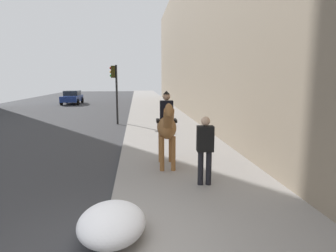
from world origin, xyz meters
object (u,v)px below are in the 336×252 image
at_px(mounted_horse_near, 167,126).
at_px(car_near_lane, 72,97).
at_px(traffic_light_near_curb, 115,85).
at_px(pedestrian_greeting, 205,146).

distance_m(mounted_horse_near, car_near_lane, 25.11).
height_order(mounted_horse_near, car_near_lane, mounted_horse_near).
bearing_deg(traffic_light_near_curb, car_near_lane, 21.08).
height_order(mounted_horse_near, pedestrian_greeting, mounted_horse_near).
height_order(car_near_lane, traffic_light_near_curb, traffic_light_near_curb).
xyz_separation_m(mounted_horse_near, car_near_lane, (23.87, 7.78, -0.60)).
bearing_deg(pedestrian_greeting, mounted_horse_near, 31.05).
xyz_separation_m(mounted_horse_near, pedestrian_greeting, (-1.56, -0.77, -0.26)).
bearing_deg(pedestrian_greeting, car_near_lane, 23.26).
bearing_deg(car_near_lane, pedestrian_greeting, 17.90).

